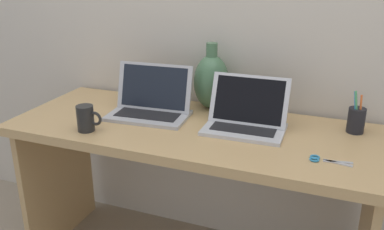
{
  "coord_description": "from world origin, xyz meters",
  "views": [
    {
      "loc": [
        0.59,
        -1.53,
        1.41
      ],
      "look_at": [
        0.0,
        0.0,
        0.79
      ],
      "focal_mm": 39.24,
      "sensor_mm": 36.0,
      "label": 1
    }
  ],
  "objects_px": {
    "laptop_right": "(246,116)",
    "pen_cup": "(356,120)",
    "green_vase": "(211,81)",
    "laptop_left": "(151,102)",
    "coffee_mug": "(86,118)",
    "scissors": "(323,160)"
  },
  "relations": [
    {
      "from": "green_vase",
      "to": "scissors",
      "type": "bearing_deg",
      "value": -34.98
    },
    {
      "from": "laptop_right",
      "to": "coffee_mug",
      "type": "xyz_separation_m",
      "value": [
        -0.6,
        -0.26,
        -0.0
      ]
    },
    {
      "from": "laptop_left",
      "to": "laptop_right",
      "type": "bearing_deg",
      "value": -0.67
    },
    {
      "from": "laptop_left",
      "to": "pen_cup",
      "type": "distance_m",
      "value": 0.87
    },
    {
      "from": "green_vase",
      "to": "pen_cup",
      "type": "height_order",
      "value": "green_vase"
    },
    {
      "from": "green_vase",
      "to": "coffee_mug",
      "type": "bearing_deg",
      "value": -130.46
    },
    {
      "from": "laptop_left",
      "to": "scissors",
      "type": "relative_size",
      "value": 2.49
    },
    {
      "from": "coffee_mug",
      "to": "green_vase",
      "type": "bearing_deg",
      "value": 49.54
    },
    {
      "from": "green_vase",
      "to": "pen_cup",
      "type": "bearing_deg",
      "value": -6.2
    },
    {
      "from": "green_vase",
      "to": "scissors",
      "type": "xyz_separation_m",
      "value": [
        0.54,
        -0.38,
        -0.13
      ]
    },
    {
      "from": "laptop_left",
      "to": "coffee_mug",
      "type": "distance_m",
      "value": 0.31
    },
    {
      "from": "laptop_right",
      "to": "pen_cup",
      "type": "relative_size",
      "value": 1.86
    },
    {
      "from": "pen_cup",
      "to": "laptop_left",
      "type": "bearing_deg",
      "value": -172.43
    },
    {
      "from": "laptop_left",
      "to": "scissors",
      "type": "bearing_deg",
      "value": -14.39
    },
    {
      "from": "coffee_mug",
      "to": "pen_cup",
      "type": "distance_m",
      "value": 1.09
    },
    {
      "from": "laptop_right",
      "to": "pen_cup",
      "type": "xyz_separation_m",
      "value": [
        0.42,
        0.12,
        -0.0
      ]
    },
    {
      "from": "laptop_left",
      "to": "pen_cup",
      "type": "height_order",
      "value": "laptop_left"
    },
    {
      "from": "laptop_right",
      "to": "green_vase",
      "type": "bearing_deg",
      "value": 138.97
    },
    {
      "from": "laptop_left",
      "to": "laptop_right",
      "type": "distance_m",
      "value": 0.44
    },
    {
      "from": "green_vase",
      "to": "coffee_mug",
      "type": "height_order",
      "value": "green_vase"
    },
    {
      "from": "green_vase",
      "to": "coffee_mug",
      "type": "distance_m",
      "value": 0.6
    },
    {
      "from": "laptop_right",
      "to": "pen_cup",
      "type": "distance_m",
      "value": 0.44
    }
  ]
}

